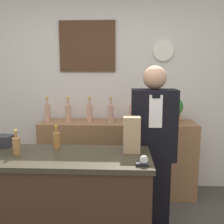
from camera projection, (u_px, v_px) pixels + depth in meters
The scene contains 16 objects.
back_wall at pixel (105, 87), 3.32m from camera, with size 5.20×0.09×2.70m.
back_shelf at pixel (118, 158), 3.19m from camera, with size 1.93×0.42×0.94m.
display_counter at pixel (61, 208), 2.05m from camera, with size 1.46×0.56×0.92m.
shopkeeper at pixel (153, 153), 2.36m from camera, with size 0.41×0.26×1.63m.
potted_plant at pixel (173, 109), 3.03m from camera, with size 0.25×0.25×0.33m.
paper_bag at pixel (132, 135), 2.03m from camera, with size 0.14×0.10×0.29m.
tape_dispenser at pixel (143, 163), 1.75m from camera, with size 0.09×0.06×0.07m.
gift_box at pixel (4, 141), 2.19m from camera, with size 0.17×0.15×0.10m.
counter_bottle_1 at pixel (16, 145), 1.98m from camera, with size 0.06×0.06×0.20m.
counter_bottle_2 at pixel (57, 140), 2.14m from camera, with size 0.06×0.06×0.20m.
shelf_bottle_0 at pixel (47, 112), 3.14m from camera, with size 0.08×0.08×0.31m.
shelf_bottle_1 at pixel (68, 112), 3.12m from camera, with size 0.08×0.08×0.31m.
shelf_bottle_2 at pixel (90, 112), 3.12m from camera, with size 0.08×0.08×0.31m.
shelf_bottle_3 at pixel (111, 113), 3.08m from camera, with size 0.08×0.08×0.31m.
shelf_bottle_4 at pixel (132, 113), 3.10m from camera, with size 0.08×0.08×0.31m.
shelf_bottle_5 at pixel (154, 113), 3.05m from camera, with size 0.08×0.08×0.31m.
Camera 1 is at (0.24, -1.32, 1.59)m, focal length 40.00 mm.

